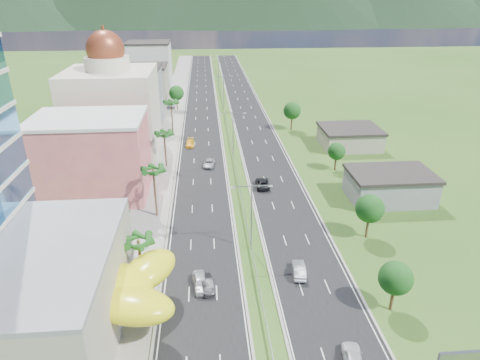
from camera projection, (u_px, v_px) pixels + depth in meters
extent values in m
plane|color=#2D5119|center=(259.00, 291.00, 57.11)|extent=(500.00, 500.00, 0.00)
cube|color=black|center=(202.00, 113.00, 138.35)|extent=(11.00, 260.00, 0.04)
cube|color=black|center=(248.00, 112.00, 139.50)|extent=(11.00, 260.00, 0.04)
cube|color=gray|center=(172.00, 114.00, 137.61)|extent=(7.00, 260.00, 0.12)
cube|color=gray|center=(228.00, 127.00, 122.31)|extent=(0.08, 216.00, 0.28)
cube|color=gray|center=(216.00, 68.00, 215.15)|extent=(0.10, 0.12, 0.70)
cylinder|color=gray|center=(251.00, 218.00, 63.95)|extent=(0.20, 0.20, 11.00)
cube|color=gray|center=(242.00, 186.00, 61.67)|extent=(2.88, 0.12, 0.12)
cube|color=gray|center=(262.00, 186.00, 61.89)|extent=(2.88, 0.12, 0.12)
cube|color=silver|center=(233.00, 187.00, 61.62)|extent=(0.60, 0.25, 0.18)
cube|color=silver|center=(270.00, 186.00, 62.03)|extent=(0.60, 0.25, 0.18)
cylinder|color=gray|center=(233.00, 135.00, 100.32)|extent=(0.20, 0.20, 11.00)
cube|color=gray|center=(227.00, 113.00, 98.04)|extent=(2.88, 0.12, 0.12)
cube|color=gray|center=(239.00, 113.00, 98.26)|extent=(2.88, 0.12, 0.12)
cube|color=silver|center=(221.00, 114.00, 97.98)|extent=(0.60, 0.25, 0.18)
cube|color=silver|center=(245.00, 113.00, 98.39)|extent=(0.60, 0.25, 0.18)
cylinder|color=gray|center=(224.00, 92.00, 141.23)|extent=(0.20, 0.20, 11.00)
cube|color=gray|center=(219.00, 76.00, 138.94)|extent=(2.88, 0.12, 0.12)
cube|color=gray|center=(228.00, 76.00, 139.16)|extent=(2.88, 0.12, 0.12)
cube|color=silver|center=(215.00, 77.00, 138.89)|extent=(0.60, 0.25, 0.18)
cube|color=silver|center=(232.00, 76.00, 139.30)|extent=(0.60, 0.25, 0.18)
cylinder|color=gray|center=(219.00, 69.00, 182.13)|extent=(0.20, 0.20, 11.00)
cube|color=gray|center=(215.00, 56.00, 179.85)|extent=(2.88, 0.12, 0.12)
cube|color=gray|center=(222.00, 56.00, 180.07)|extent=(2.88, 0.12, 0.12)
cube|color=silver|center=(212.00, 57.00, 179.80)|extent=(0.60, 0.25, 0.18)
cube|color=silver|center=(225.00, 56.00, 180.21)|extent=(0.60, 0.25, 0.18)
cylinder|color=gray|center=(68.00, 298.00, 52.64)|extent=(0.50, 0.50, 4.00)
cylinder|color=gray|center=(119.00, 324.00, 48.63)|extent=(0.50, 0.50, 4.00)
cylinder|color=gray|center=(76.00, 346.00, 45.60)|extent=(0.50, 0.50, 4.00)
cylinder|color=gray|center=(142.00, 294.00, 53.33)|extent=(0.50, 0.50, 4.00)
cube|color=#CF5567|center=(92.00, 158.00, 81.00)|extent=(20.00, 15.00, 15.00)
cube|color=beige|center=(113.00, 113.00, 100.88)|extent=(20.00, 20.00, 20.00)
cylinder|color=beige|center=(107.00, 63.00, 96.17)|extent=(10.00, 10.00, 3.00)
sphere|color=brown|center=(105.00, 50.00, 94.94)|extent=(8.40, 8.40, 8.40)
cube|color=gray|center=(134.00, 97.00, 124.50)|extent=(16.00, 15.00, 16.00)
cube|color=#A49C87|center=(143.00, 86.00, 145.12)|extent=(16.00, 15.00, 13.00)
cube|color=silver|center=(150.00, 68.00, 165.00)|extent=(16.00, 15.00, 18.00)
cube|color=gray|center=(389.00, 187.00, 80.96)|extent=(15.00, 10.00, 5.00)
cube|color=#A49C87|center=(349.00, 138.00, 108.50)|extent=(14.00, 12.00, 4.40)
cylinder|color=#47301C|center=(141.00, 264.00, 56.21)|extent=(0.36, 0.36, 7.50)
cylinder|color=#47301C|center=(155.00, 193.00, 74.09)|extent=(0.36, 0.36, 9.00)
cylinder|color=#47301C|center=(165.00, 150.00, 95.20)|extent=(0.36, 0.36, 8.00)
cylinder|color=#47301C|center=(172.00, 118.00, 117.77)|extent=(0.36, 0.36, 8.80)
cylinder|color=#47301C|center=(177.00, 102.00, 141.29)|extent=(0.40, 0.40, 4.90)
sphere|color=#1B5219|center=(176.00, 93.00, 140.00)|extent=(4.90, 4.90, 4.90)
cylinder|color=#47301C|center=(392.00, 296.00, 52.93)|extent=(0.40, 0.40, 4.20)
sphere|color=#1B5219|center=(396.00, 278.00, 51.82)|extent=(4.20, 4.20, 4.20)
cylinder|color=#47301C|center=(367.00, 225.00, 68.54)|extent=(0.40, 0.40, 4.55)
sphere|color=#1B5219|center=(370.00, 209.00, 67.34)|extent=(4.55, 4.55, 4.55)
cylinder|color=#47301C|center=(336.00, 162.00, 94.37)|extent=(0.40, 0.40, 3.85)
sphere|color=#1B5219|center=(337.00, 151.00, 93.36)|extent=(3.85, 3.85, 3.85)
cylinder|color=#47301C|center=(292.00, 121.00, 121.12)|extent=(0.40, 0.40, 4.90)
sphere|color=#1B5219|center=(292.00, 111.00, 119.83)|extent=(4.90, 4.90, 4.90)
imported|color=silver|center=(200.00, 282.00, 57.37)|extent=(2.51, 5.01, 1.64)
imported|color=black|center=(207.00, 284.00, 57.17)|extent=(2.22, 4.53, 1.43)
imported|color=#A3A5AB|center=(209.00, 163.00, 96.77)|extent=(2.99, 5.25, 1.38)
imported|color=yellow|center=(190.00, 143.00, 109.25)|extent=(2.25, 5.14, 1.47)
imported|color=silver|center=(353.00, 359.00, 45.48)|extent=(2.82, 5.34, 1.73)
imported|color=#AEAFB6|center=(299.00, 270.00, 60.02)|extent=(2.22, 4.94, 1.58)
imported|color=black|center=(263.00, 183.00, 86.67)|extent=(2.84, 5.77, 1.58)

